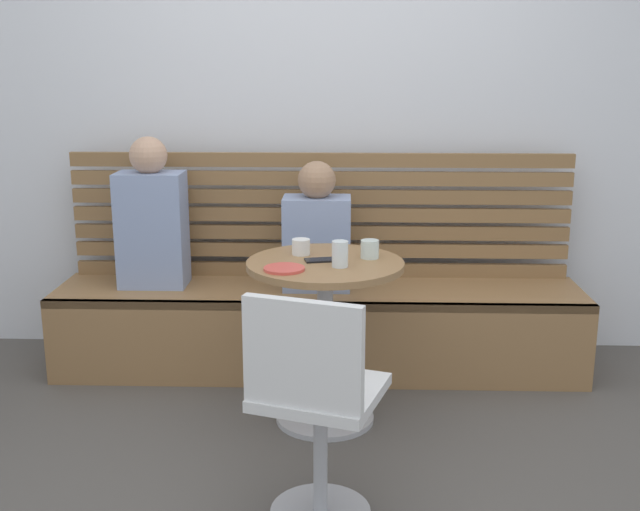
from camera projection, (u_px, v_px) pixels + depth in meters
ground at (308, 491)px, 2.91m from camera, size 8.00×8.00×0.00m
back_wall at (321, 85)px, 4.14m from camera, size 5.20×0.10×2.90m
booth_bench at (319, 329)px, 4.02m from camera, size 2.70×0.52×0.44m
booth_backrest at (320, 215)px, 4.11m from camera, size 2.65×0.04×0.67m
cafe_table at (325, 310)px, 3.36m from camera, size 0.68×0.68×0.74m
white_chair at (314, 401)px, 2.59m from camera, size 0.50×0.50×0.85m
person_adult at (152, 220)px, 3.94m from camera, size 0.34×0.22×0.77m
person_child_left at (317, 233)px, 3.90m from camera, size 0.34×0.22×0.65m
cup_ceramic_white at (301, 247)px, 3.41m from camera, size 0.08×0.08×0.07m
cup_glass_short at (370, 249)px, 3.35m from camera, size 0.08×0.08×0.08m
cup_water_clear at (340, 254)px, 3.20m from camera, size 0.07×0.07×0.11m
plate_small at (284, 269)px, 3.17m from camera, size 0.17×0.17×0.01m
phone_on_table at (321, 260)px, 3.31m from camera, size 0.15×0.10×0.01m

